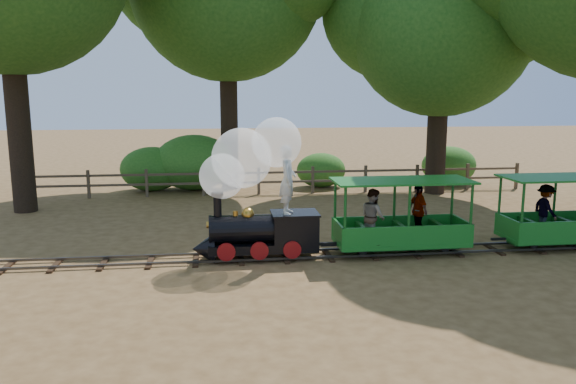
{
  "coord_description": "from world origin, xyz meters",
  "views": [
    {
      "loc": [
        -2.47,
        -12.18,
        3.73
      ],
      "look_at": [
        -0.87,
        0.5,
        1.43
      ],
      "focal_mm": 35.0,
      "sensor_mm": 36.0,
      "label": 1
    }
  ],
  "objects": [
    {
      "name": "ground",
      "position": [
        0.0,
        0.0,
        0.0
      ],
      "size": [
        90.0,
        90.0,
        0.0
      ],
      "primitive_type": "plane",
      "color": "#9B6F42",
      "rests_on": "ground"
    },
    {
      "name": "track",
      "position": [
        0.0,
        0.0,
        0.07
      ],
      "size": [
        22.0,
        1.0,
        0.1
      ],
      "color": "#3F3D3A",
      "rests_on": "ground"
    },
    {
      "name": "locomotive",
      "position": [
        -1.72,
        0.07,
        1.81
      ],
      "size": [
        2.82,
        1.33,
        3.24
      ],
      "color": "black",
      "rests_on": "ground"
    },
    {
      "name": "carriage_front",
      "position": [
        1.6,
        -0.02,
        0.77
      ],
      "size": [
        3.16,
        1.29,
        1.64
      ],
      "color": "#1A7923",
      "rests_on": "track"
    },
    {
      "name": "carriage_rear",
      "position": [
        5.82,
        0.02,
        0.75
      ],
      "size": [
        3.16,
        1.29,
        1.64
      ],
      "color": "#1A7923",
      "rests_on": "track"
    },
    {
      "name": "oak_ne",
      "position": [
        5.47,
        7.59,
        6.4
      ],
      "size": [
        8.15,
        7.17,
        9.32
      ],
      "color": "#2D2116",
      "rests_on": "ground"
    },
    {
      "name": "fence",
      "position": [
        0.0,
        8.0,
        0.58
      ],
      "size": [
        18.1,
        0.1,
        1.0
      ],
      "color": "brown",
      "rests_on": "ground"
    },
    {
      "name": "shrub_west",
      "position": [
        -4.93,
        9.3,
        0.83
      ],
      "size": [
        2.41,
        1.85,
        1.67
      ],
      "primitive_type": "ellipsoid",
      "color": "#2D6B1E",
      "rests_on": "ground"
    },
    {
      "name": "shrub_mid_w",
      "position": [
        -3.36,
        9.3,
        1.05
      ],
      "size": [
        3.05,
        2.34,
        2.11
      ],
      "primitive_type": "ellipsoid",
      "color": "#2D6B1E",
      "rests_on": "ground"
    },
    {
      "name": "shrub_mid_e",
      "position": [
        1.55,
        9.3,
        0.67
      ],
      "size": [
        1.94,
        1.49,
        1.34
      ],
      "primitive_type": "ellipsoid",
      "color": "#2D6B1E",
      "rests_on": "ground"
    },
    {
      "name": "shrub_east",
      "position": [
        6.8,
        9.3,
        0.77
      ],
      "size": [
        2.23,
        1.71,
        1.54
      ],
      "primitive_type": "ellipsoid",
      "color": "#2D6B1E",
      "rests_on": "ground"
    }
  ]
}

